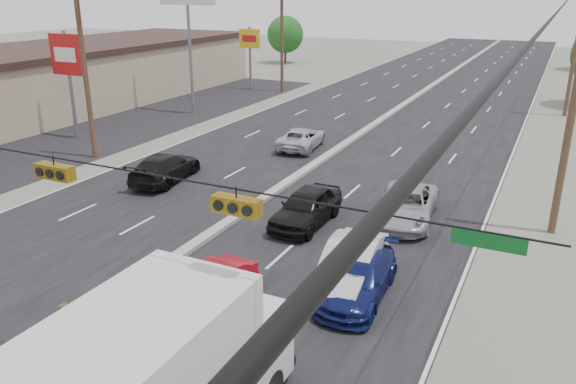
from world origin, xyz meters
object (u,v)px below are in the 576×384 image
object	(u,v)px
queue_car_d	(358,279)
oncoming_near	(165,168)
tree_left_far	(285,34)
red_sedan	(210,288)
utility_pole_left_b	(85,71)
oncoming_far	(302,138)
queue_car_b	(350,266)
utility_pole_right_c	(575,50)
queue_car_c	(406,205)
utility_pole_left_c	(282,38)
pole_sign_mid	(67,61)
queue_car_a	(306,207)
pole_sign_far	(250,44)
utility_pole_right_b	(572,111)

from	to	relation	value
queue_car_d	oncoming_near	distance (m)	14.63
tree_left_far	red_sedan	world-z (taller)	tree_left_far
utility_pole_left_b	oncoming_far	xyz separation A→B (m)	(10.28, 7.19, -4.46)
oncoming_far	queue_car_b	bearing A→B (deg)	113.21
utility_pole_right_c	queue_car_c	bearing A→B (deg)	-102.37
utility_pole_left_c	oncoming_near	distance (m)	27.83
utility_pole_left_b	oncoming_near	bearing A→B (deg)	-14.52
queue_car_d	pole_sign_mid	bearing A→B (deg)	151.56
tree_left_far	queue_car_d	bearing A→B (deg)	-61.52
oncoming_near	oncoming_far	size ratio (longest dim) A/B	1.06
tree_left_far	oncoming_near	distance (m)	49.46
queue_car_a	oncoming_far	distance (m)	12.06
tree_left_far	queue_car_c	xyz separation A→B (m)	(28.70, -46.45, -3.00)
tree_left_far	queue_car_a	xyz separation A→B (m)	(25.00, -48.68, -2.94)
pole_sign_far	queue_car_c	size ratio (longest dim) A/B	1.17
pole_sign_far	red_sedan	bearing A→B (deg)	-62.24
utility_pole_right_c	pole_sign_mid	world-z (taller)	utility_pole_right_c
oncoming_far	pole_sign_mid	bearing A→B (deg)	9.01
utility_pole_left_b	queue_car_d	world-z (taller)	utility_pole_left_b
oncoming_near	oncoming_far	distance (m)	9.64
utility_pole_left_c	oncoming_near	world-z (taller)	utility_pole_left_c
utility_pole_right_b	queue_car_d	size ratio (longest dim) A/B	2.20
red_sedan	queue_car_a	size ratio (longest dim) A/B	0.82
tree_left_far	oncoming_far	bearing A→B (deg)	-62.39
red_sedan	oncoming_far	xyz separation A→B (m)	(-5.16, 18.18, 0.04)
red_sedan	utility_pole_right_b	bearing A→B (deg)	52.96
red_sedan	queue_car_c	xyz separation A→B (m)	(3.76, 9.53, 0.10)
red_sedan	queue_car_c	bearing A→B (deg)	72.46
queue_car_d	oncoming_near	world-z (taller)	oncoming_near
oncoming_near	tree_left_far	bearing A→B (deg)	-78.58
tree_left_far	queue_car_a	world-z (taller)	tree_left_far
utility_pole_left_c	oncoming_near	size ratio (longest dim) A/B	2.01
pole_sign_mid	queue_car_c	world-z (taller)	pole_sign_mid
utility_pole_right_b	queue_car_c	xyz separation A→B (m)	(-5.80, -1.45, -4.40)
utility_pole_right_c	pole_sign_mid	distance (m)	36.80
utility_pole_right_b	utility_pole_right_c	world-z (taller)	same
queue_car_c	oncoming_far	size ratio (longest dim) A/B	1.09
utility_pole_right_c	queue_car_b	size ratio (longest dim) A/B	2.14
utility_pole_left_c	utility_pole_right_c	world-z (taller)	same
utility_pole_left_b	pole_sign_far	bearing A→B (deg)	97.97
queue_car_d	utility_pole_left_b	bearing A→B (deg)	153.64
queue_car_a	oncoming_far	world-z (taller)	queue_car_a
tree_left_far	oncoming_far	world-z (taller)	tree_left_far
pole_sign_mid	red_sedan	bearing A→B (deg)	-35.05
queue_car_a	queue_car_b	bearing A→B (deg)	-49.60
utility_pole_right_c	queue_car_d	xyz separation A→B (m)	(-5.50, -33.45, -4.45)
tree_left_far	queue_car_a	bearing A→B (deg)	-62.82
tree_left_far	red_sedan	bearing A→B (deg)	-65.99
pole_sign_far	queue_car_b	xyz separation A→B (m)	(22.49, -32.89, -3.64)
tree_left_far	queue_car_d	distance (m)	60.89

